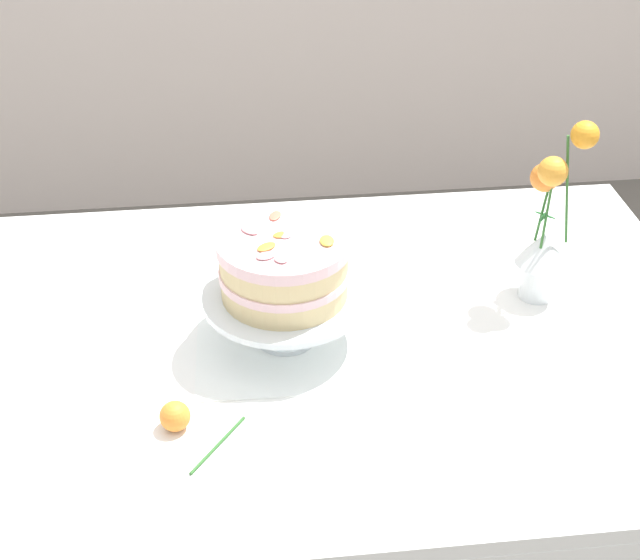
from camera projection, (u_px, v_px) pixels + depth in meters
name	position (u px, v px, depth m)	size (l,w,h in m)	color
dining_table	(344.00, 380.00, 1.69)	(1.40, 1.00, 0.74)	white
linen_napkin	(286.00, 338.00, 1.64)	(0.32, 0.32, 0.00)	white
cake_stand	(285.00, 301.00, 1.60)	(0.29, 0.29, 0.10)	silver
layer_cake	(284.00, 266.00, 1.56)	(0.23, 0.23, 0.12)	beige
flower_vase	(546.00, 232.00, 1.68)	(0.12, 0.10, 0.36)	silver
fallen_rose	(176.00, 417.00, 1.44)	(0.14, 0.13, 0.05)	#2D6028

